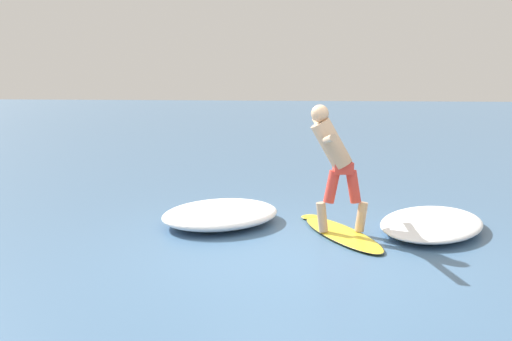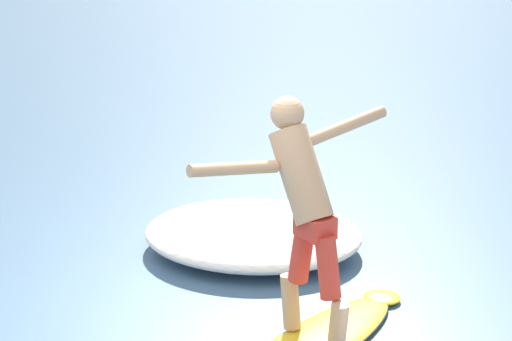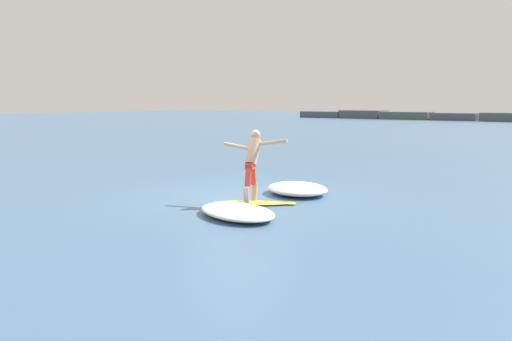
% 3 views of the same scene
% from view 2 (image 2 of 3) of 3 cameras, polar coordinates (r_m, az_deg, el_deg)
% --- Properties ---
extents(ground_plane, '(200.00, 200.00, 0.00)m').
position_cam_2_polar(ground_plane, '(9.12, -4.10, -7.77)').
color(ground_plane, '#43678C').
extents(surfer, '(1.67, 0.92, 1.77)m').
position_cam_2_polar(surfer, '(8.57, 2.24, -1.36)').
color(surfer, tan).
rests_on(surfer, surfboard).
extents(wave_foam_at_tail, '(2.43, 2.31, 0.31)m').
position_cam_2_polar(wave_foam_at_tail, '(10.49, -0.13, -3.03)').
color(wave_foam_at_tail, white).
rests_on(wave_foam_at_tail, ground).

